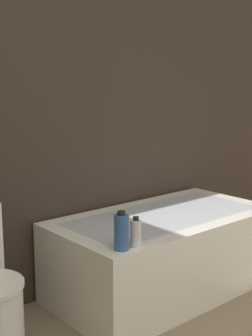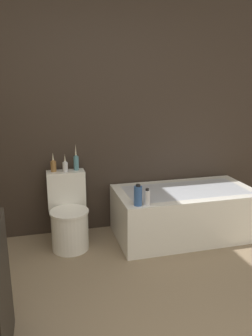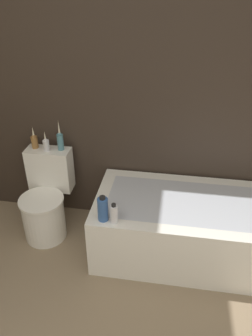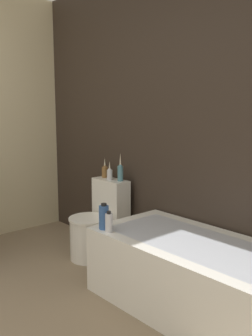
% 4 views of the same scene
% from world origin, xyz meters
% --- Properties ---
extents(wall_back_tiled, '(6.40, 0.06, 2.60)m').
position_xyz_m(wall_back_tiled, '(0.00, 2.33, 1.30)').
color(wall_back_tiled, '#332821').
rests_on(wall_back_tiled, ground_plane).
extents(bathtub, '(1.47, 0.77, 0.51)m').
position_xyz_m(bathtub, '(0.80, 1.89, 0.26)').
color(bathtub, white).
rests_on(bathtub, ground).
extents(toilet, '(0.39, 0.54, 0.73)m').
position_xyz_m(toilet, '(-0.42, 1.97, 0.31)').
color(toilet, white).
rests_on(toilet, ground).
extents(vase_gold, '(0.06, 0.06, 0.20)m').
position_xyz_m(vase_gold, '(-0.54, 2.17, 0.80)').
color(vase_gold, olive).
rests_on(vase_gold, toilet).
extents(vase_silver, '(0.05, 0.05, 0.18)m').
position_xyz_m(vase_silver, '(-0.42, 2.14, 0.80)').
color(vase_silver, silver).
rests_on(vase_silver, toilet).
extents(vase_bronze, '(0.05, 0.05, 0.27)m').
position_xyz_m(vase_bronze, '(-0.31, 2.18, 0.82)').
color(vase_bronze, teal).
rests_on(vase_bronze, toilet).
extents(shampoo_bottle_tall, '(0.08, 0.08, 0.20)m').
position_xyz_m(shampoo_bottle_tall, '(0.19, 1.59, 0.61)').
color(shampoo_bottle_tall, '#335999').
rests_on(shampoo_bottle_tall, bathtub).
extents(shampoo_bottle_short, '(0.06, 0.06, 0.16)m').
position_xyz_m(shampoo_bottle_short, '(0.27, 1.57, 0.59)').
color(shampoo_bottle_short, silver).
rests_on(shampoo_bottle_short, bathtub).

